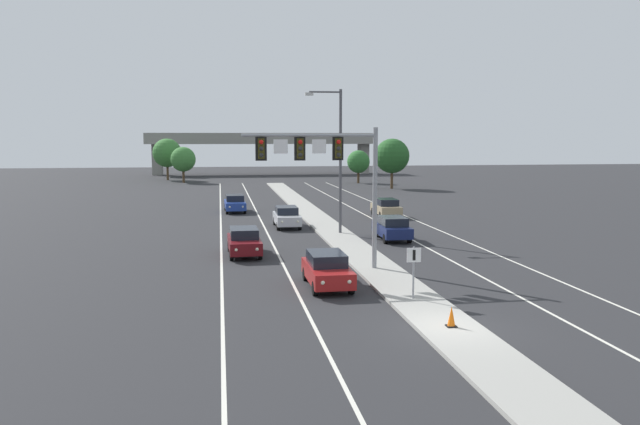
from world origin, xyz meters
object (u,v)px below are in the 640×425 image
(traffic_cone_median_nose, at_px, (451,317))
(car_oncoming_blue, at_px, (235,203))
(car_oncoming_darkred, at_px, (244,241))
(tree_far_left_c, at_px, (167,153))
(tree_far_right_a, at_px, (392,156))
(tree_far_left_b, at_px, (183,159))
(median_sign_post, at_px, (414,265))
(tree_far_left_a, at_px, (183,159))
(car_receding_tan, at_px, (386,207))
(car_oncoming_silver, at_px, (287,217))
(overhead_signal_mast, at_px, (329,165))
(street_lamp_median, at_px, (337,153))
(car_receding_navy, at_px, (392,228))
(tree_far_right_b, at_px, (358,162))
(car_oncoming_red, at_px, (327,269))

(traffic_cone_median_nose, bearing_deg, car_oncoming_blue, 100.05)
(car_oncoming_darkred, xyz_separation_m, tree_far_left_c, (-9.64, 68.33, 3.54))
(tree_far_right_a, relative_size, tree_far_left_b, 1.42)
(median_sign_post, relative_size, tree_far_left_a, 0.40)
(car_receding_tan, bearing_deg, tree_far_left_a, 113.41)
(car_oncoming_darkred, distance_m, tree_far_right_a, 50.87)
(car_oncoming_silver, distance_m, tree_far_left_c, 58.72)
(overhead_signal_mast, distance_m, car_receding_tan, 23.98)
(overhead_signal_mast, distance_m, tree_far_left_c, 75.04)
(street_lamp_median, relative_size, tree_far_right_a, 1.49)
(car_receding_tan, xyz_separation_m, tree_far_right_a, (8.58, 29.60, 3.55))
(overhead_signal_mast, height_order, car_receding_navy, overhead_signal_mast)
(car_oncoming_blue, relative_size, car_receding_tan, 1.00)
(median_sign_post, relative_size, tree_far_right_b, 0.45)
(traffic_cone_median_nose, bearing_deg, tree_far_right_b, 80.23)
(car_oncoming_red, distance_m, car_oncoming_blue, 30.81)
(street_lamp_median, xyz_separation_m, tree_far_left_c, (-16.43, 61.43, -1.44))
(car_receding_navy, xyz_separation_m, tree_far_left_a, (-16.81, 57.66, 2.72))
(car_oncoming_darkred, relative_size, tree_far_left_c, 0.67)
(car_receding_tan, bearing_deg, tree_far_right_b, 81.04)
(car_receding_tan, xyz_separation_m, tree_far_right_b, (6.40, 40.55, 2.40))
(tree_far_left_b, bearing_deg, car_oncoming_blue, -81.99)
(car_oncoming_blue, bearing_deg, car_oncoming_red, -83.53)
(car_receding_tan, bearing_deg, car_oncoming_red, -110.62)
(car_oncoming_darkred, relative_size, car_receding_navy, 1.00)
(street_lamp_median, relative_size, car_oncoming_darkred, 2.22)
(overhead_signal_mast, height_order, car_receding_tan, overhead_signal_mast)
(tree_far_right_a, xyz_separation_m, tree_far_right_b, (-2.19, 10.95, -1.16))
(car_oncoming_silver, bearing_deg, traffic_cone_median_nose, -83.61)
(traffic_cone_median_nose, distance_m, tree_far_right_a, 63.77)
(car_receding_navy, height_order, traffic_cone_median_nose, car_receding_navy)
(car_receding_navy, bearing_deg, car_oncoming_blue, 119.27)
(car_oncoming_silver, relative_size, traffic_cone_median_nose, 6.04)
(tree_far_left_c, height_order, tree_far_left_b, tree_far_left_c)
(car_oncoming_blue, xyz_separation_m, car_receding_navy, (10.03, -17.90, 0.00))
(tree_far_right_b, relative_size, tree_far_left_c, 0.74)
(car_oncoming_darkred, distance_m, traffic_cone_median_nose, 17.30)
(car_receding_tan, distance_m, tree_far_left_c, 56.72)
(median_sign_post, bearing_deg, car_receding_navy, 77.76)
(car_oncoming_silver, relative_size, tree_far_right_a, 0.67)
(car_oncoming_blue, xyz_separation_m, tree_far_left_c, (-9.63, 46.33, 3.54))
(tree_far_right_a, xyz_separation_m, tree_far_left_a, (-28.23, 15.77, -0.83))
(overhead_signal_mast, bearing_deg, car_oncoming_red, -101.04)
(car_oncoming_red, xyz_separation_m, tree_far_left_c, (-13.10, 76.94, 3.54))
(car_oncoming_red, height_order, tree_far_right_a, tree_far_right_a)
(car_receding_tan, bearing_deg, car_oncoming_darkred, -128.14)
(street_lamp_median, relative_size, car_receding_navy, 2.22)
(overhead_signal_mast, xyz_separation_m, traffic_cone_median_nose, (2.63, -10.50, -4.97))
(street_lamp_median, relative_size, car_oncoming_blue, 2.22)
(car_oncoming_red, bearing_deg, tree_far_left_b, 97.45)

